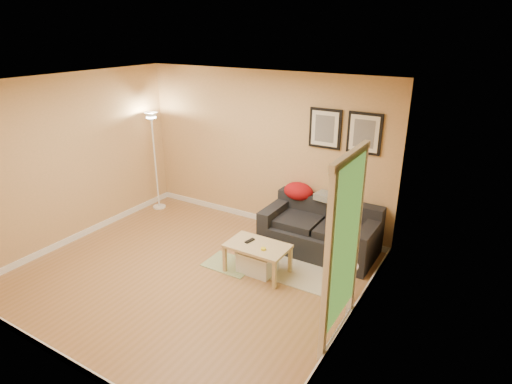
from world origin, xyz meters
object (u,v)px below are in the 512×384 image
at_px(floor_lamp, 155,164).
at_px(coffee_table, 257,258).
at_px(sofa, 320,228).
at_px(storage_bin, 257,262).
at_px(side_table, 344,281).
at_px(book_stack, 345,262).

bearing_deg(floor_lamp, coffee_table, -19.59).
relative_size(sofa, floor_lamp, 0.93).
bearing_deg(storage_bin, side_table, 1.34).
distance_m(sofa, floor_lamp, 3.30).
xyz_separation_m(book_stack, floor_lamp, (-4.01, 0.97, 0.34)).
height_order(coffee_table, storage_bin, coffee_table).
xyz_separation_m(storage_bin, floor_lamp, (-2.77, 0.98, 0.71)).
distance_m(coffee_table, floor_lamp, 3.02).
height_order(side_table, floor_lamp, floor_lamp).
distance_m(sofa, book_stack, 1.25).
distance_m(coffee_table, side_table, 1.25).
bearing_deg(book_stack, sofa, 106.52).
bearing_deg(floor_lamp, book_stack, -13.58).
bearing_deg(storage_bin, sofa, 63.71).
bearing_deg(sofa, storage_bin, -116.29).
height_order(book_stack, floor_lamp, floor_lamp).
bearing_deg(sofa, coffee_table, -115.79).
bearing_deg(side_table, book_stack, -118.15).
relative_size(storage_bin, side_table, 1.06).
height_order(storage_bin, side_table, side_table).
bearing_deg(book_stack, coffee_table, 160.61).
xyz_separation_m(side_table, floor_lamp, (-4.02, 0.95, 0.62)).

